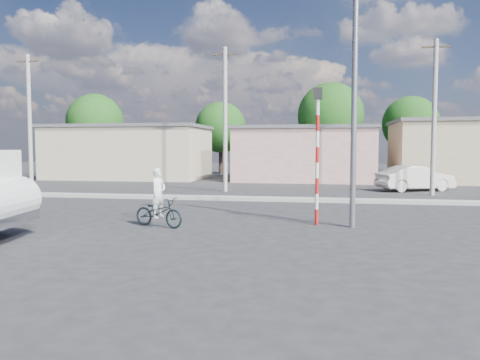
% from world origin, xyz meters
% --- Properties ---
extents(ground_plane, '(120.00, 120.00, 0.00)m').
position_xyz_m(ground_plane, '(0.00, 0.00, 0.00)').
color(ground_plane, '#252527').
rests_on(ground_plane, ground).
extents(median, '(40.00, 0.80, 0.16)m').
position_xyz_m(median, '(0.00, 8.00, 0.08)').
color(median, '#99968E').
rests_on(median, ground).
extents(bicycle, '(1.87, 1.14, 0.93)m').
position_xyz_m(bicycle, '(-1.65, 0.21, 0.46)').
color(bicycle, black).
rests_on(bicycle, ground).
extents(cyclist, '(0.53, 0.65, 1.54)m').
position_xyz_m(cyclist, '(-1.65, 0.21, 0.77)').
color(cyclist, white).
rests_on(cyclist, ground).
extents(car_cream, '(4.61, 3.17, 1.44)m').
position_xyz_m(car_cream, '(8.59, 14.41, 0.72)').
color(car_cream, silver).
rests_on(car_cream, ground).
extents(traffic_pole, '(0.28, 0.18, 4.36)m').
position_xyz_m(traffic_pole, '(3.20, 1.50, 2.59)').
color(traffic_pole, red).
rests_on(traffic_pole, ground).
extents(streetlight, '(2.34, 0.22, 9.00)m').
position_xyz_m(streetlight, '(4.14, 1.20, 4.96)').
color(streetlight, slate).
rests_on(streetlight, ground).
extents(building_row, '(37.80, 7.30, 4.44)m').
position_xyz_m(building_row, '(1.10, 22.00, 2.13)').
color(building_row, '#C4B594').
rests_on(building_row, ground).
extents(tree_row, '(51.24, 7.43, 8.42)m').
position_xyz_m(tree_row, '(7.45, 28.53, 4.96)').
color(tree_row, '#38281E').
rests_on(tree_row, ground).
extents(utility_poles, '(35.40, 0.24, 8.00)m').
position_xyz_m(utility_poles, '(3.25, 12.00, 4.07)').
color(utility_poles, '#99968E').
rests_on(utility_poles, ground).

